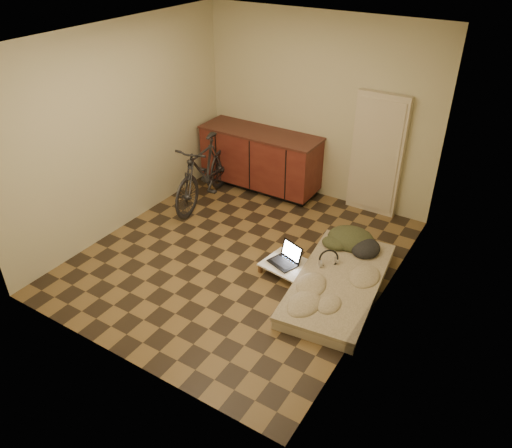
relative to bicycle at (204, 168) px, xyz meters
The scene contains 10 objects.
room_shell 1.68m from the bicycle, 36.63° to the right, with size 3.50×4.00×2.60m.
cabinets 0.93m from the bicycle, 60.98° to the left, with size 1.84×0.62×0.91m.
appliance_panel 2.41m from the bicycle, 25.98° to the left, with size 0.70×0.10×1.70m, color beige.
bicycle is the anchor object (origin of this frame).
futon 2.68m from the bicycle, 18.78° to the right, with size 1.09×1.92×0.16m.
clothing_pile 2.40m from the bicycle, ahead, with size 0.62×0.51×0.25m, color #323820, non-canonical shape.
headphones 2.40m from the bicycle, 16.44° to the right, with size 0.26×0.23×0.17m, color black, non-canonical shape.
lap_desk 2.18m from the bicycle, 24.53° to the right, with size 0.78×0.56×0.12m.
laptop 2.05m from the bicycle, 25.04° to the right, with size 0.40×0.38×0.22m.
mouse 2.43m from the bicycle, 23.92° to the right, with size 0.06×0.10×0.03m, color white.
Camera 1 is at (2.84, -4.19, 3.60)m, focal length 35.00 mm.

